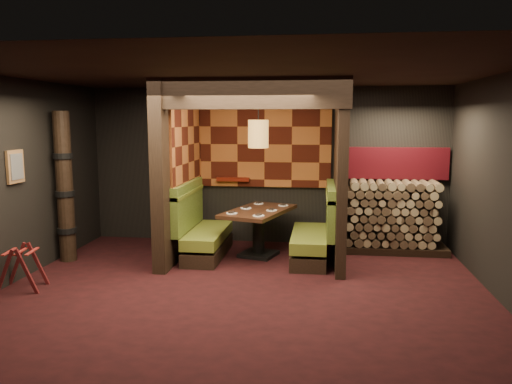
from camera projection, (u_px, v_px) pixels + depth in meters
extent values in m
cube|color=black|center=(243.00, 292.00, 6.65)|extent=(6.50, 5.50, 0.02)
cube|color=black|center=(243.00, 72.00, 6.23)|extent=(6.50, 5.50, 0.02)
cube|color=black|center=(266.00, 166.00, 9.15)|extent=(6.50, 0.02, 2.85)
cube|color=black|center=(186.00, 234.00, 3.73)|extent=(6.50, 0.02, 2.85)
cube|color=black|center=(9.00, 181.00, 6.85)|extent=(0.02, 5.50, 2.85)
cube|color=black|center=(509.00, 190.00, 6.02)|extent=(0.02, 5.50, 2.85)
cube|color=black|center=(178.00, 171.00, 8.23)|extent=(0.20, 2.20, 2.85)
cube|color=black|center=(340.00, 173.00, 7.94)|extent=(0.15, 2.10, 2.85)
cube|color=black|center=(249.00, 93.00, 6.95)|extent=(2.85, 0.18, 0.44)
cube|color=#985022|center=(265.00, 144.00, 9.04)|extent=(2.40, 0.06, 1.55)
cube|color=#985022|center=(187.00, 145.00, 8.32)|extent=(0.04, 1.85, 1.45)
cube|color=#5B140A|center=(233.00, 179.00, 9.15)|extent=(0.60, 0.12, 0.07)
cube|color=black|center=(208.00, 249.00, 8.36)|extent=(0.55, 1.60, 0.22)
cube|color=olive|center=(208.00, 235.00, 8.32)|extent=(0.55, 1.60, 0.18)
cube|color=#425715|center=(188.00, 211.00, 8.31)|extent=(0.12, 1.60, 0.78)
cube|color=olive|center=(188.00, 191.00, 8.26)|extent=(0.15, 1.60, 0.06)
cube|color=black|center=(309.00, 253.00, 8.14)|extent=(0.55, 1.60, 0.22)
cube|color=olive|center=(309.00, 238.00, 8.11)|extent=(0.55, 1.60, 0.18)
cube|color=#425715|center=(330.00, 215.00, 8.01)|extent=(0.12, 1.60, 0.78)
cube|color=olive|center=(331.00, 193.00, 7.96)|extent=(0.15, 1.60, 0.06)
cube|color=black|center=(259.00, 254.00, 8.37)|extent=(0.69, 0.69, 0.06)
cylinder|color=black|center=(259.00, 234.00, 8.32)|extent=(0.20, 0.20, 0.73)
cube|color=#3A1E12|center=(259.00, 211.00, 8.27)|extent=(1.22, 1.67, 0.06)
cylinder|color=white|center=(232.00, 213.00, 7.90)|extent=(0.18, 0.18, 0.01)
cube|color=black|center=(232.00, 212.00, 7.90)|extent=(0.10, 0.13, 0.02)
cylinder|color=white|center=(259.00, 216.00, 7.70)|extent=(0.18, 0.18, 0.01)
cube|color=black|center=(259.00, 215.00, 7.70)|extent=(0.10, 0.13, 0.02)
cylinder|color=white|center=(246.00, 208.00, 8.36)|extent=(0.18, 0.18, 0.01)
cube|color=black|center=(246.00, 207.00, 8.36)|extent=(0.10, 0.13, 0.02)
cylinder|color=white|center=(272.00, 210.00, 8.16)|extent=(0.18, 0.18, 0.01)
cube|color=black|center=(272.00, 209.00, 8.16)|extent=(0.10, 0.13, 0.02)
cylinder|color=white|center=(259.00, 203.00, 8.82)|extent=(0.18, 0.18, 0.01)
cube|color=black|center=(259.00, 203.00, 8.81)|extent=(0.10, 0.13, 0.02)
cylinder|color=white|center=(283.00, 205.00, 8.62)|extent=(0.18, 0.18, 0.01)
cube|color=black|center=(283.00, 204.00, 8.62)|extent=(0.10, 0.13, 0.02)
cylinder|color=#A87735|center=(258.00, 134.00, 8.03)|extent=(0.33, 0.33, 0.45)
sphere|color=#FFC672|center=(258.00, 134.00, 8.03)|extent=(0.18, 0.18, 0.18)
cylinder|color=black|center=(258.00, 101.00, 7.96)|extent=(0.02, 0.02, 0.59)
cube|color=#976A40|center=(15.00, 167.00, 6.92)|extent=(0.04, 0.36, 0.46)
cube|color=#3F3F3F|center=(17.00, 167.00, 6.91)|extent=(0.01, 0.27, 0.36)
cube|color=#4D1315|center=(4.00, 273.00, 6.50)|extent=(0.29, 0.09, 0.64)
cube|color=#4D1315|center=(27.00, 273.00, 6.52)|extent=(0.29, 0.09, 0.64)
cube|color=#4D1315|center=(17.00, 265.00, 6.88)|extent=(0.29, 0.09, 0.64)
cube|color=#4D1315|center=(39.00, 265.00, 6.89)|extent=(0.29, 0.09, 0.64)
cube|color=maroon|center=(9.00, 252.00, 6.66)|extent=(0.11, 0.40, 0.01)
cube|color=maroon|center=(21.00, 251.00, 6.66)|extent=(0.11, 0.40, 0.01)
cube|color=maroon|center=(32.00, 251.00, 6.67)|extent=(0.11, 0.40, 0.01)
cylinder|color=black|center=(65.00, 187.00, 7.94)|extent=(0.26, 0.26, 2.40)
cylinder|color=black|center=(67.00, 230.00, 8.04)|extent=(0.31, 0.31, 0.09)
cylinder|color=black|center=(65.00, 193.00, 7.95)|extent=(0.31, 0.31, 0.09)
cylinder|color=black|center=(63.00, 156.00, 7.87)|extent=(0.31, 0.31, 0.09)
cube|color=black|center=(394.00, 248.00, 8.65)|extent=(1.73, 0.70, 0.12)
cube|color=brown|center=(396.00, 213.00, 8.56)|extent=(1.73, 0.70, 1.10)
cube|color=maroon|center=(395.00, 163.00, 8.77)|extent=(1.83, 0.10, 0.56)
cube|color=black|center=(345.00, 171.00, 8.18)|extent=(0.08, 0.08, 2.85)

